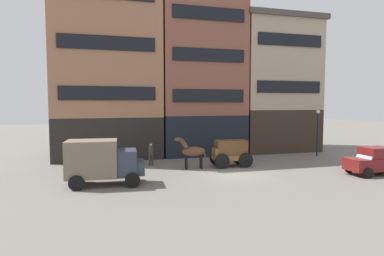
% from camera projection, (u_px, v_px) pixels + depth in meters
% --- Properties ---
extents(ground_plane, '(120.00, 120.00, 0.00)m').
position_uv_depth(ground_plane, '(236.00, 175.00, 21.54)').
color(ground_plane, slate).
extents(building_far_left, '(9.41, 7.20, 15.84)m').
position_uv_depth(building_far_left, '(107.00, 67.00, 29.05)').
color(building_far_left, black).
rests_on(building_far_left, ground_plane).
extents(building_center_left, '(8.10, 7.20, 17.98)m').
position_uv_depth(building_center_left, '(198.00, 58.00, 31.23)').
color(building_center_left, black).
rests_on(building_center_left, ground_plane).
extents(building_center_right, '(8.22, 7.20, 13.11)m').
position_uv_depth(building_center_right, '(271.00, 85.00, 33.52)').
color(building_center_right, '#33281E').
rests_on(building_center_right, ground_plane).
extents(cargo_wagon, '(2.99, 1.68, 1.98)m').
position_uv_depth(cargo_wagon, '(230.00, 151.00, 24.43)').
color(cargo_wagon, brown).
rests_on(cargo_wagon, ground_plane).
extents(draft_horse, '(2.35, 0.71, 2.30)m').
position_uv_depth(draft_horse, '(192.00, 151.00, 23.63)').
color(draft_horse, '#513823').
rests_on(draft_horse, ground_plane).
extents(delivery_truck_near, '(4.46, 2.39, 2.62)m').
position_uv_depth(delivery_truck_near, '(103.00, 161.00, 18.88)').
color(delivery_truck_near, '#333847').
rests_on(delivery_truck_near, ground_plane).
extents(sedan_dark, '(3.73, 1.93, 1.83)m').
position_uv_depth(sedan_dark, '(374.00, 161.00, 21.72)').
color(sedan_dark, maroon).
rests_on(sedan_dark, ground_plane).
extents(pedestrian_officer, '(0.37, 0.37, 1.79)m').
position_uv_depth(pedestrian_officer, '(151.00, 153.00, 24.87)').
color(pedestrian_officer, '#38332D').
rests_on(pedestrian_officer, ground_plane).
extents(streetlamp_curbside, '(0.32, 0.32, 4.12)m').
position_uv_depth(streetlamp_curbside, '(318.00, 126.00, 29.07)').
color(streetlamp_curbside, black).
rests_on(streetlamp_curbside, ground_plane).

